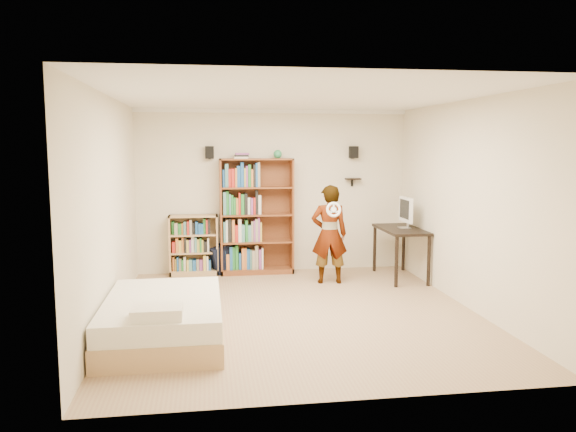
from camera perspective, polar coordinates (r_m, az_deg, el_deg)
name	(u,v)px	position (r m, az deg, el deg)	size (l,w,h in m)	color
ground	(297,313)	(7.22, 0.92, -9.82)	(4.50, 5.00, 0.01)	tan
room_shell	(297,174)	(6.91, 0.95, 4.29)	(4.52, 5.02, 2.71)	beige
crown_molding	(297,99)	(6.93, 0.97, 11.82)	(4.50, 5.00, 0.06)	white
speaker_left	(209,152)	(9.21, -7.98, 6.42)	(0.14, 0.12, 0.20)	black
speaker_right	(354,152)	(9.54, 6.69, 6.46)	(0.14, 0.12, 0.20)	black
wall_shelf	(353,179)	(9.56, 6.63, 3.76)	(0.25, 0.16, 0.03)	black
tall_bookshelf	(257,216)	(9.25, -3.20, -0.04)	(1.20, 0.35, 1.90)	brown
low_bookshelf	(194,245)	(9.31, -9.56, -2.93)	(0.79, 0.30, 0.99)	tan
computer_desk	(400,253)	(9.14, 11.33, -3.73)	(0.59, 1.19, 0.81)	black
imac	(405,213)	(9.05, 11.77, 0.33)	(0.10, 0.49, 0.49)	white
daybed	(163,313)	(6.37, -12.54, -9.62)	(1.26, 1.94, 0.57)	white
person	(329,234)	(8.62, 4.21, -1.86)	(0.55, 0.36, 1.52)	black
wii_wheel	(334,210)	(8.29, 4.66, 0.65)	(0.23, 0.23, 0.04)	white
navy_bag	(222,260)	(9.34, -6.70, -4.42)	(0.36, 0.23, 0.48)	black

